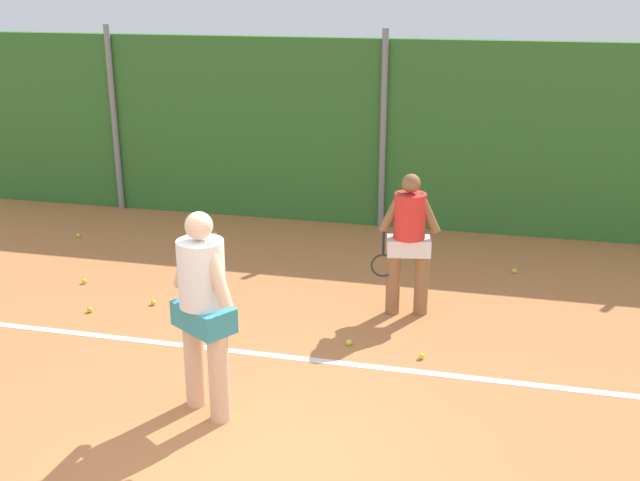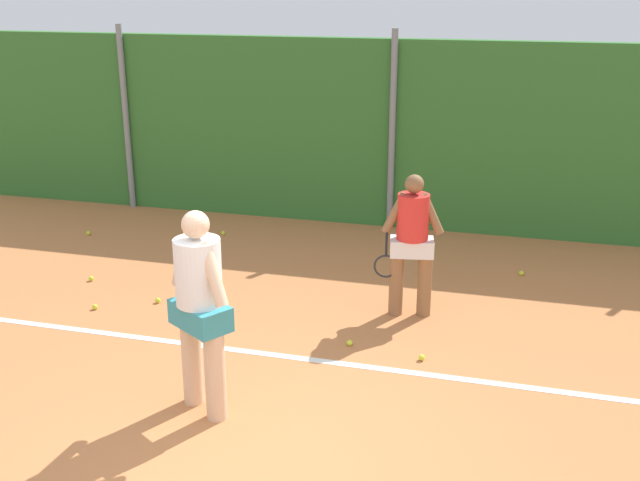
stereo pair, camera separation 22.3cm
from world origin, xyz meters
name	(u,v)px [view 1 (the left image)]	position (x,y,z in m)	size (l,w,h in m)	color
ground_plane	(311,356)	(0.00, 1.98, 0.00)	(26.34, 26.34, 0.00)	#C67542
hedge_fence_backdrop	(385,135)	(0.00, 6.71, 1.46)	(15.70, 0.25, 2.92)	#33702D
fence_post_left	(114,120)	(-4.53, 6.53, 1.54)	(0.10, 0.10, 3.08)	gray
fence_post_center	(383,132)	(0.00, 6.53, 1.54)	(0.10, 0.10, 3.08)	gray
court_baseline_paint	(309,359)	(0.00, 1.89, 0.00)	(11.47, 0.10, 0.01)	white
player_foreground_near	(203,304)	(-0.65, 0.71, 1.07)	(0.70, 0.58, 1.91)	beige
player_midcourt	(409,237)	(0.83, 3.30, 0.95)	(0.77, 0.38, 1.70)	#8C603D
tennis_ball_0	(514,271)	(2.08, 4.94, 0.03)	(0.07, 0.07, 0.07)	#CCDB33
tennis_ball_1	(84,281)	(-3.37, 3.25, 0.03)	(0.07, 0.07, 0.07)	#CCDB33
tennis_ball_3	(215,234)	(-2.42, 5.49, 0.03)	(0.07, 0.07, 0.07)	#CCDB33
tennis_ball_4	(78,235)	(-4.43, 4.93, 0.03)	(0.07, 0.07, 0.07)	#CCDB33
tennis_ball_6	(90,310)	(-2.83, 2.45, 0.03)	(0.07, 0.07, 0.07)	#CCDB33
tennis_ball_7	(421,356)	(1.14, 2.18, 0.03)	(0.07, 0.07, 0.07)	#CCDB33
tennis_ball_8	(153,302)	(-2.19, 2.82, 0.03)	(0.07, 0.07, 0.07)	#CCDB33
tennis_ball_9	(395,255)	(0.43, 5.20, 0.03)	(0.07, 0.07, 0.07)	#CCDB33
tennis_ball_11	(349,342)	(0.34, 2.32, 0.03)	(0.07, 0.07, 0.07)	#CCDB33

